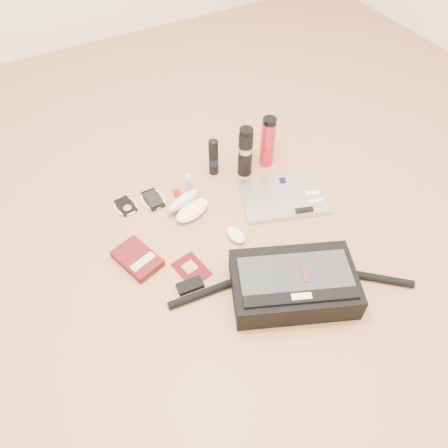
# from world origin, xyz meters

# --- Properties ---
(ground) EXTENTS (4.00, 4.00, 0.00)m
(ground) POSITION_xyz_m (0.00, 0.00, 0.00)
(ground) COLOR #B27A4A
(ground) RESTS_ON ground
(messenger_bag) EXTENTS (0.88, 0.46, 0.13)m
(messenger_bag) POSITION_xyz_m (0.04, -0.29, 0.06)
(messenger_bag) COLOR black
(messenger_bag) RESTS_ON ground
(laptop) EXTENTS (0.43, 0.36, 0.04)m
(laptop) POSITION_xyz_m (0.29, 0.14, 0.01)
(laptop) COLOR #B8B8BA
(laptop) RESTS_ON ground
(book) EXTENTS (0.18, 0.22, 0.04)m
(book) POSITION_xyz_m (-0.42, 0.14, 0.02)
(book) COLOR #4A100F
(book) RESTS_ON ground
(passport) EXTENTS (0.13, 0.16, 0.01)m
(passport) POSITION_xyz_m (-0.25, -0.01, 0.00)
(passport) COLOR #4A050C
(passport) RESTS_ON ground
(mouse) EXTENTS (0.07, 0.11, 0.03)m
(mouse) POSITION_xyz_m (-0.01, 0.05, 0.02)
(mouse) COLOR white
(mouse) RESTS_ON ground
(sunglasses_case) EXTENTS (0.21, 0.20, 0.10)m
(sunglasses_case) POSITION_xyz_m (-0.12, 0.28, 0.04)
(sunglasses_case) COLOR white
(sunglasses_case) RESTS_ON ground
(ipod) EXTENTS (0.11, 0.12, 0.01)m
(ipod) POSITION_xyz_m (-0.36, 0.44, 0.01)
(ipod) COLOR black
(ipod) RESTS_ON ground
(phone) EXTENTS (0.10, 0.13, 0.01)m
(phone) POSITION_xyz_m (-0.23, 0.42, 0.01)
(phone) COLOR black
(phone) RESTS_ON ground
(inhaler) EXTENTS (0.03, 0.09, 0.02)m
(inhaler) POSITION_xyz_m (-0.12, 0.39, 0.01)
(inhaler) COLOR #C5000C
(inhaler) RESTS_ON ground
(spray_bottle) EXTENTS (0.03, 0.03, 0.10)m
(spray_bottle) POSITION_xyz_m (-0.06, 0.40, 0.05)
(spray_bottle) COLOR #95B7D0
(spray_bottle) RESTS_ON ground
(aerosol_can) EXTENTS (0.05, 0.05, 0.20)m
(aerosol_can) POSITION_xyz_m (0.10, 0.45, 0.10)
(aerosol_can) COLOR black
(aerosol_can) RESTS_ON ground
(thermos_black) EXTENTS (0.09, 0.09, 0.26)m
(thermos_black) POSITION_xyz_m (0.23, 0.38, 0.13)
(thermos_black) COLOR black
(thermos_black) RESTS_ON ground
(thermos_red) EXTENTS (0.09, 0.09, 0.26)m
(thermos_red) POSITION_xyz_m (0.36, 0.39, 0.13)
(thermos_red) COLOR red
(thermos_red) RESTS_ON ground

